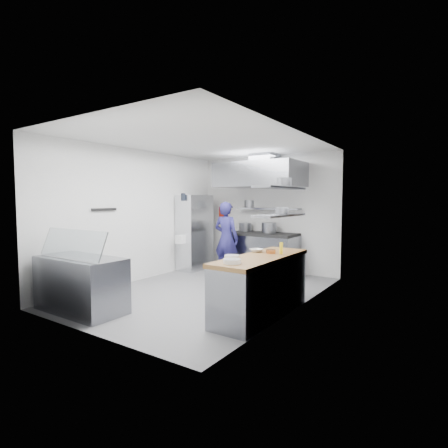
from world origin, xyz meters
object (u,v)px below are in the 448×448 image
Objects in this scene: display_case at (81,284)px; wire_rack at (195,232)px; chef at (226,239)px; gas_range at (263,254)px.

wire_rack is at bearing 99.37° from display_case.
wire_rack is (-1.01, 0.11, 0.08)m from chef.
wire_rack reaches higher than chef.
wire_rack is at bearing -6.45° from chef.
chef is (-0.62, -0.63, 0.39)m from gas_range.
wire_rack reaches higher than gas_range.
gas_range reaches higher than display_case.
chef reaches higher than gas_range.
chef reaches higher than display_case.
chef is at bearing 83.05° from display_case.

